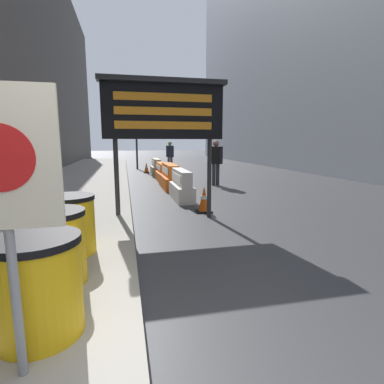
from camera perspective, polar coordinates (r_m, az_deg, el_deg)
bare_tree at (r=9.39m, az=-32.56°, el=8.03°), size 1.87×2.02×3.05m
barrel_drum_foreground at (r=2.83m, az=-27.30°, el=-15.66°), size 0.71×0.71×0.84m
barrel_drum_middle at (r=3.70m, az=-24.87°, el=-9.52°), size 0.71×0.71×0.84m
barrel_drum_back at (r=4.59m, az=-22.22°, el=-5.74°), size 0.71×0.71×0.84m
warning_sign at (r=2.16m, az=-32.44°, el=2.09°), size 0.68×0.08×1.92m
message_board at (r=6.65m, az=-5.43°, el=15.01°), size 2.70×0.36×3.05m
jersey_barrier_white at (r=9.10m, az=-2.04°, el=1.05°), size 0.50×1.80×0.91m
jersey_barrier_orange_far at (r=11.35m, az=-4.20°, el=2.75°), size 0.62×2.06×0.92m
jersey_barrier_orange_near at (r=13.93m, az=-5.80°, el=3.73°), size 0.51×2.12×0.78m
jersey_barrier_cream at (r=16.30m, az=-6.83°, el=4.65°), size 0.52×1.88×0.85m
traffic_cone_near at (r=7.48m, az=2.31°, el=-1.44°), size 0.37×0.37×0.65m
traffic_cone_mid at (r=17.14m, az=-8.67°, el=4.57°), size 0.33×0.33×0.59m
traffic_light_near_curb at (r=19.53m, az=-10.64°, el=13.91°), size 0.28×0.45×4.57m
pedestrian_worker at (r=17.87m, az=-4.22°, el=7.26°), size 0.41×0.52×1.76m
pedestrian_passerby at (r=12.06m, az=4.58°, el=6.28°), size 0.55×0.51×1.80m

